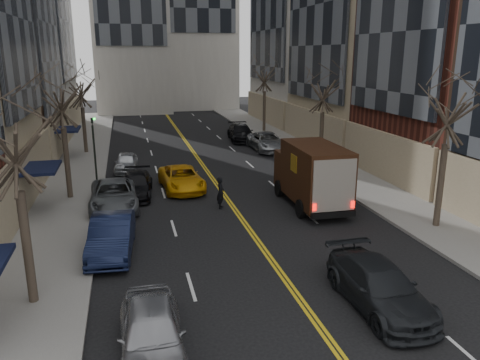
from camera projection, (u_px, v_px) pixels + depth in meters
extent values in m
cube|color=slate|center=(78.00, 170.00, 33.46)|extent=(4.00, 66.00, 0.15)
cube|color=slate|center=(313.00, 157.00, 37.59)|extent=(4.00, 66.00, 0.15)
cube|color=black|center=(38.00, 168.00, 24.19)|extent=(2.00, 3.00, 0.15)
cube|color=black|center=(22.00, 189.00, 24.26)|extent=(0.20, 3.00, 2.50)
cube|color=black|center=(66.00, 129.00, 36.37)|extent=(2.00, 3.00, 0.15)
cube|color=black|center=(55.00, 143.00, 36.44)|extent=(0.20, 3.00, 2.50)
cylinder|color=#382D23|center=(27.00, 248.00, 15.18)|extent=(0.30, 0.30, 3.83)
cylinder|color=#382D23|center=(67.00, 163.00, 26.40)|extent=(0.30, 0.30, 4.05)
cylinder|color=#382D23|center=(84.00, 130.00, 38.62)|extent=(0.30, 0.30, 3.69)
cylinder|color=#382D23|center=(440.00, 186.00, 22.02)|extent=(0.30, 0.30, 3.96)
cylinder|color=#382D23|center=(321.00, 137.00, 35.16)|extent=(0.30, 0.30, 3.78)
cylinder|color=#382D23|center=(264.00, 111.00, 49.16)|extent=(0.30, 0.30, 4.14)
cylinder|color=black|center=(95.00, 156.00, 28.62)|extent=(0.12, 0.12, 3.80)
imported|color=black|center=(92.00, 118.00, 28.00)|extent=(0.15, 0.18, 0.90)
sphere|color=#0CE526|center=(94.00, 119.00, 27.96)|extent=(0.14, 0.14, 0.14)
cube|color=black|center=(311.00, 196.00, 25.70)|extent=(2.33, 6.42, 0.30)
cube|color=black|center=(297.00, 169.00, 27.64)|extent=(2.38, 1.75, 2.09)
cube|color=black|center=(315.00, 173.00, 24.80)|extent=(2.50, 4.93, 2.99)
cube|color=black|center=(333.00, 215.00, 22.81)|extent=(2.30, 0.23, 0.30)
cube|color=red|center=(314.00, 207.00, 22.47)|extent=(0.18, 0.06, 0.35)
cube|color=red|center=(353.00, 205.00, 22.88)|extent=(0.18, 0.06, 0.35)
cube|color=gold|center=(294.00, 163.00, 24.44)|extent=(0.06, 0.90, 0.90)
cube|color=gold|center=(337.00, 161.00, 24.95)|extent=(0.06, 0.90, 0.90)
cylinder|color=black|center=(279.00, 188.00, 27.45)|extent=(0.30, 0.96, 0.96)
cylinder|color=black|center=(317.00, 186.00, 27.94)|extent=(0.30, 0.96, 0.96)
cylinder|color=black|center=(301.00, 209.00, 23.88)|extent=(0.30, 0.96, 0.96)
cylinder|color=black|center=(343.00, 206.00, 24.37)|extent=(0.30, 0.96, 0.96)
imported|color=black|center=(379.00, 286.00, 15.44)|extent=(2.05, 5.04, 1.46)
cube|color=black|center=(369.00, 261.00, 15.97)|extent=(0.13, 0.04, 0.09)
cube|color=blue|center=(370.00, 261.00, 15.94)|extent=(0.10, 0.01, 0.06)
imported|color=orange|center=(182.00, 178.00, 28.77)|extent=(2.66, 5.17, 1.39)
imported|color=black|center=(221.00, 193.00, 25.22)|extent=(0.56, 0.72, 1.74)
imported|color=#93959A|center=(152.00, 332.00, 12.85)|extent=(1.83, 4.47, 1.52)
imported|color=#101834|center=(112.00, 236.00, 19.56)|extent=(2.04, 4.90, 1.57)
imported|color=#55595D|center=(114.00, 195.00, 25.20)|extent=(2.55, 5.42, 1.50)
imported|color=black|center=(136.00, 185.00, 27.47)|extent=(2.27, 4.75, 1.33)
imported|color=#B8BCC1|center=(126.00, 162.00, 33.14)|extent=(1.87, 3.95, 1.30)
imported|color=#45484C|center=(294.00, 159.00, 34.05)|extent=(1.72, 4.29, 1.39)
imported|color=#9C9FA3|center=(267.00, 142.00, 40.26)|extent=(2.57, 5.53, 1.53)
imported|color=black|center=(241.00, 133.00, 44.65)|extent=(2.65, 5.51, 1.55)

